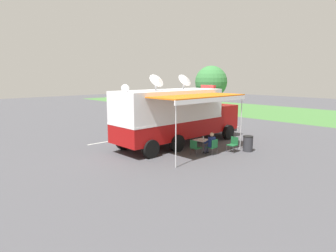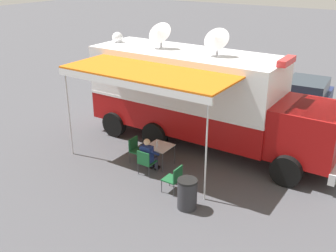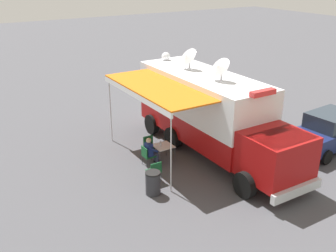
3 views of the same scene
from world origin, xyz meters
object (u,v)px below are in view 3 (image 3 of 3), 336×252
folding_chair_at_table (147,154)px  folding_chair_beside_table (149,144)px  command_truck (211,112)px  folding_chair_spare_by_truck (155,170)px  car_behind_truck (328,131)px  folding_table (163,147)px  seated_responder (151,150)px  trash_bin (153,183)px  water_bottle (161,144)px

folding_chair_at_table → folding_chair_beside_table: size_ratio=1.00×
command_truck → folding_chair_spare_by_truck: bearing=16.3°
folding_chair_spare_by_truck → car_behind_truck: bearing=169.5°
folding_table → seated_responder: seated_responder is taller
folding_chair_beside_table → trash_bin: trash_bin is taller
folding_table → folding_chair_at_table: 0.82m
command_truck → folding_chair_beside_table: (2.49, -1.19, -1.43)m
car_behind_truck → water_bottle: bearing=-22.1°
folding_chair_at_table → seated_responder: bearing=179.8°
trash_bin → water_bottle: bearing=-126.6°
trash_bin → car_behind_truck: (-8.80, 0.79, 0.42)m
trash_bin → folding_chair_spare_by_truck: bearing=-123.8°
folding_chair_beside_table → trash_bin: bearing=63.3°
folding_chair_beside_table → car_behind_truck: size_ratio=0.20×
folding_chair_beside_table → seated_responder: seated_responder is taller
command_truck → folding_table: size_ratio=11.83×
folding_chair_beside_table → trash_bin: size_ratio=0.96×
command_truck → seated_responder: 3.19m
trash_bin → folding_table: bearing=-128.9°
command_truck → folding_table: bearing=-8.6°
folding_chair_beside_table → seated_responder: (0.40, 0.84, 0.14)m
folding_chair_at_table → car_behind_truck: 8.42m
seated_responder → folding_chair_spare_by_truck: bearing=66.8°
water_bottle → car_behind_truck: bearing=157.9°
trash_bin → command_truck: bearing=-156.1°
folding_table → folding_chair_beside_table: bearing=-76.1°
folding_chair_at_table → folding_chair_beside_table: bearing=-125.1°
folding_table → water_bottle: water_bottle is taller
command_truck → trash_bin: command_truck is taller
folding_chair_spare_by_truck → seated_responder: size_ratio=0.70×
seated_responder → car_behind_truck: car_behind_truck is taller
command_truck → folding_chair_at_table: bearing=-6.5°
water_bottle → folding_chair_at_table: size_ratio=0.26×
seated_responder → trash_bin: (1.09, 2.11, -0.20)m
folding_table → trash_bin: (1.70, 2.10, -0.22)m
folding_chair_at_table → seated_responder: seated_responder is taller
water_bottle → folding_chair_at_table: (0.69, 0.02, -0.32)m
folding_table → water_bottle: size_ratio=3.58×
water_bottle → trash_bin: 2.69m
trash_bin → seated_responder: bearing=-117.2°
command_truck → trash_bin: size_ratio=10.44×
folding_chair_beside_table → seated_responder: size_ratio=0.70×
folding_table → water_bottle: (0.11, -0.03, 0.16)m
folding_table → trash_bin: trash_bin is taller
folding_chair_beside_table → water_bottle: bearing=97.2°
folding_table → car_behind_truck: 7.67m
command_truck → folding_table: 2.64m
folding_table → folding_chair_at_table: size_ratio=0.92×
folding_table → seated_responder: (0.61, -0.01, -0.02)m
water_bottle → trash_bin: water_bottle is taller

